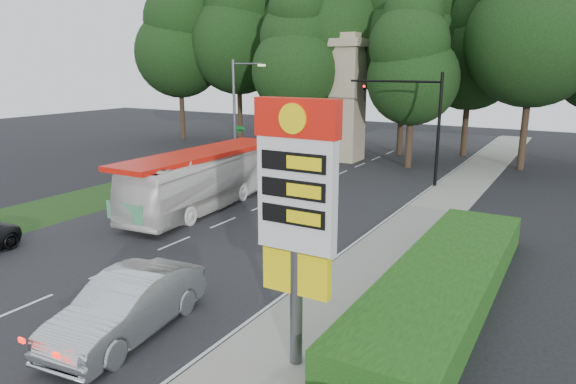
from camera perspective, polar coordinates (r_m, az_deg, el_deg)
The scene contains 20 objects.
ground at distance 18.73m, azimuth -28.49°, elevation -11.75°, with size 120.00×120.00×0.00m, color black.
road_surface at distance 26.35m, azimuth -5.89°, elevation -2.88°, with size 14.00×80.00×0.02m, color black.
sidewalk_right at distance 22.61m, azimuth 11.91°, elevation -5.84°, with size 3.00×80.00×0.12m, color gray.
grass_verge_left at distance 36.73m, azimuth -12.40°, elevation 1.65°, with size 5.00×50.00×0.02m, color #193814.
hedge at distance 18.08m, azimuth 17.02°, elevation -9.44°, with size 3.00×14.00×1.20m, color #184311.
gas_station_pylon at distance 12.22m, azimuth 0.97°, elevation -0.90°, with size 2.10×0.45×6.85m.
traffic_signal_mast at distance 33.75m, azimuth 14.31°, elevation 8.51°, with size 6.10×0.35×7.20m.
streetlight_signs at distance 37.58m, azimuth -5.71°, elevation 9.01°, with size 2.75×0.98×8.00m.
monument at distance 41.98m, azimuth 6.45°, elevation 10.41°, with size 3.00×3.00×10.05m.
tree_far_west at distance 55.54m, azimuth -12.07°, elevation 16.78°, with size 8.96×8.96×17.60m.
tree_west_mid at distance 53.42m, azimuth -5.58°, elevation 18.21°, with size 9.80×9.80×19.25m.
tree_west_near at distance 51.80m, azimuth 1.45°, elevation 16.56°, with size 8.40×8.40×16.50m.
tree_center_left at distance 46.11m, azimuth 4.70°, elevation 19.35°, with size 10.08×10.08×19.80m.
tree_center_right at distance 45.65m, azimuth 12.97°, elevation 17.86°, with size 9.24×9.24×18.15m.
tree_east_near at distance 46.25m, azimuth 19.80°, elevation 15.69°, with size 8.12×8.12×15.95m.
tree_east_mid at distance 41.68m, azimuth 25.97°, elevation 17.74°, with size 9.52×9.52×18.70m.
tree_monument_left at distance 42.83m, azimuth 0.95°, elevation 15.34°, with size 7.28×7.28×14.30m.
tree_monument_right at distance 39.53m, azimuth 13.80°, elevation 14.11°, with size 6.72×6.72×13.20m.
transit_bus at distance 28.05m, azimuth -9.46°, elevation 1.32°, with size 2.63×11.25×3.13m, color white.
sedan_silver at distance 15.69m, azimuth -17.41°, elevation -11.96°, with size 1.90×5.44×1.79m, color #B8BCC1.
Camera 1 is at (14.98, -8.32, 7.56)m, focal length 32.00 mm.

